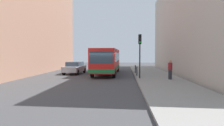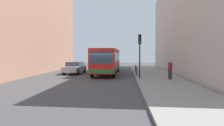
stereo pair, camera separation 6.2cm
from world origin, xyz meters
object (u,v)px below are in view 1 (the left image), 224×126
car_beside_bus (75,67)px  pedestrian_near_signal (170,70)px  traffic_light (140,48)px  bus (107,60)px  bollard_mid (135,69)px  bollard_near (137,71)px

car_beside_bus → pedestrian_near_signal: 11.98m
traffic_light → bus: bearing=121.5°
car_beside_bus → pedestrian_near_signal: (10.19, -6.30, 0.23)m
bus → bollard_mid: (3.44, 0.09, -1.10)m
traffic_light → bollard_mid: (-0.10, 5.86, -2.38)m
traffic_light → bollard_mid: bearing=91.0°
bus → traffic_light: bearing=122.6°
car_beside_bus → bus: bearing=-175.2°
bus → bollard_near: size_ratio=11.65×
bus → bollard_mid: size_ratio=11.65×
bollard_mid → car_beside_bus: bearing=-178.8°
bollard_mid → pedestrian_near_signal: (2.77, -6.45, 0.39)m
traffic_light → bollard_near: (-0.10, 2.67, -2.38)m
bollard_near → pedestrian_near_signal: bearing=-49.6°
bollard_mid → pedestrian_near_signal: size_ratio=0.55×
bollard_mid → bollard_near: bearing=-90.0°
bus → car_beside_bus: size_ratio=2.45×
bollard_near → traffic_light: bearing=-87.9°
bollard_near → pedestrian_near_signal: pedestrian_near_signal is taller
traffic_light → pedestrian_near_signal: (2.67, -0.59, -1.99)m
traffic_light → bollard_mid: 6.33m
pedestrian_near_signal → bus: bearing=-62.4°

